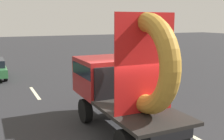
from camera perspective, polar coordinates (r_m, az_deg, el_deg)
name	(u,v)px	position (r m, az deg, el deg)	size (l,w,h in m)	color
ground_plane	(133,135)	(9.09, 4.38, -13.65)	(120.00, 120.00, 0.00)	#28282B
flatbed_truck	(121,79)	(9.00, 1.82, -1.96)	(2.02, 5.09, 3.93)	black
lane_dash_left_far	(35,93)	(14.58, -16.02, -4.68)	(2.67, 0.16, 0.01)	beige
lane_dash_right_near	(200,140)	(9.14, 18.18, -13.98)	(2.09, 0.16, 0.01)	beige
lane_dash_right_far	(103,87)	(15.32, -1.93, -3.56)	(2.32, 0.16, 0.01)	beige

